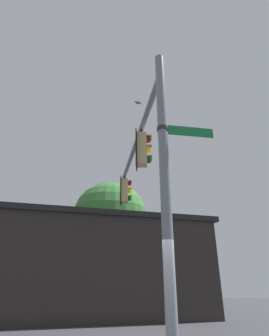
{
  "coord_description": "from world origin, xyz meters",
  "views": [
    {
      "loc": [
        5.14,
        -0.33,
        1.74
      ],
      "look_at": [
        -3.67,
        -0.82,
        5.54
      ],
      "focal_mm": 29.09,
      "sensor_mm": 36.0,
      "label": 1
    }
  ],
  "objects_px": {
    "traffic_light_nearest_pole": "(143,149)",
    "traffic_light_mid_inner": "(125,191)",
    "street_name_sign": "(179,131)",
    "bird_flying": "(138,103)"
  },
  "relations": [
    {
      "from": "traffic_light_nearest_pole",
      "to": "traffic_light_mid_inner",
      "type": "distance_m",
      "value": 4.03
    },
    {
      "from": "traffic_light_nearest_pole",
      "to": "bird_flying",
      "type": "height_order",
      "value": "bird_flying"
    },
    {
      "from": "traffic_light_nearest_pole",
      "to": "street_name_sign",
      "type": "distance_m",
      "value": 2.47
    },
    {
      "from": "traffic_light_nearest_pole",
      "to": "street_name_sign",
      "type": "height_order",
      "value": "traffic_light_nearest_pole"
    },
    {
      "from": "bird_flying",
      "to": "traffic_light_nearest_pole",
      "type": "bearing_deg",
      "value": 12.83
    },
    {
      "from": "traffic_light_nearest_pole",
      "to": "traffic_light_mid_inner",
      "type": "relative_size",
      "value": 1.0
    },
    {
      "from": "traffic_light_nearest_pole",
      "to": "bird_flying",
      "type": "distance_m",
      "value": 2.4
    },
    {
      "from": "traffic_light_nearest_pole",
      "to": "traffic_light_mid_inner",
      "type": "bearing_deg",
      "value": -167.44
    },
    {
      "from": "traffic_light_nearest_pole",
      "to": "street_name_sign",
      "type": "xyz_separation_m",
      "value": [
        2.21,
        0.86,
        -0.69
      ]
    },
    {
      "from": "street_name_sign",
      "to": "bird_flying",
      "type": "relative_size",
      "value": 4.42
    }
  ]
}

